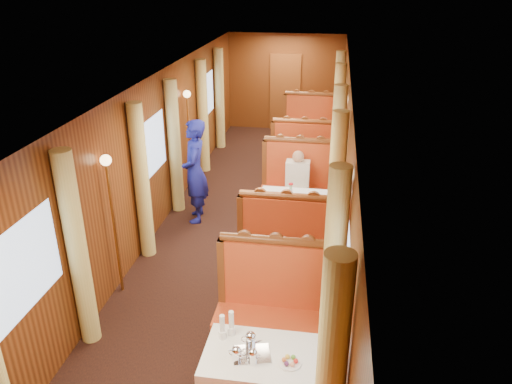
% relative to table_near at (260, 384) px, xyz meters
% --- Properties ---
extents(floor, '(3.00, 12.00, 0.01)m').
position_rel_table_near_xyz_m(floor, '(-0.75, 3.50, -0.38)').
color(floor, black).
rests_on(floor, ground).
extents(ceiling, '(3.00, 12.00, 0.01)m').
position_rel_table_near_xyz_m(ceiling, '(-0.75, 3.50, 2.12)').
color(ceiling, silver).
rests_on(ceiling, wall_left).
extents(wall_far, '(3.00, 0.01, 2.50)m').
position_rel_table_near_xyz_m(wall_far, '(-0.75, 9.50, 0.88)').
color(wall_far, brown).
rests_on(wall_far, floor).
extents(wall_left, '(0.01, 12.00, 2.50)m').
position_rel_table_near_xyz_m(wall_left, '(-2.25, 3.50, 0.88)').
color(wall_left, brown).
rests_on(wall_left, floor).
extents(wall_right, '(0.01, 12.00, 2.50)m').
position_rel_table_near_xyz_m(wall_right, '(0.75, 3.50, 0.88)').
color(wall_right, brown).
rests_on(wall_right, floor).
extents(doorway_far, '(0.80, 0.04, 2.00)m').
position_rel_table_near_xyz_m(doorway_far, '(-0.75, 9.47, 0.62)').
color(doorway_far, brown).
rests_on(doorway_far, floor).
extents(table_near, '(1.05, 0.72, 0.75)m').
position_rel_table_near_xyz_m(table_near, '(0.00, 0.00, 0.00)').
color(table_near, white).
rests_on(table_near, floor).
extents(banquette_near_aft, '(1.30, 0.55, 1.34)m').
position_rel_table_near_xyz_m(banquette_near_aft, '(0.00, 1.01, 0.05)').
color(banquette_near_aft, red).
rests_on(banquette_near_aft, floor).
extents(table_mid, '(1.05, 0.72, 0.75)m').
position_rel_table_near_xyz_m(table_mid, '(0.00, 3.50, 0.00)').
color(table_mid, white).
rests_on(table_mid, floor).
extents(banquette_mid_fwd, '(1.30, 0.55, 1.34)m').
position_rel_table_near_xyz_m(banquette_mid_fwd, '(0.00, 2.49, 0.05)').
color(banquette_mid_fwd, red).
rests_on(banquette_mid_fwd, floor).
extents(banquette_mid_aft, '(1.30, 0.55, 1.34)m').
position_rel_table_near_xyz_m(banquette_mid_aft, '(0.00, 4.51, 0.05)').
color(banquette_mid_aft, red).
rests_on(banquette_mid_aft, floor).
extents(table_far, '(1.05, 0.72, 0.75)m').
position_rel_table_near_xyz_m(table_far, '(0.00, 7.00, 0.00)').
color(table_far, white).
rests_on(table_far, floor).
extents(banquette_far_fwd, '(1.30, 0.55, 1.34)m').
position_rel_table_near_xyz_m(banquette_far_fwd, '(0.00, 5.99, 0.05)').
color(banquette_far_fwd, red).
rests_on(banquette_far_fwd, floor).
extents(banquette_far_aft, '(1.30, 0.55, 1.34)m').
position_rel_table_near_xyz_m(banquette_far_aft, '(0.00, 8.01, 0.05)').
color(banquette_far_aft, red).
rests_on(banquette_far_aft, floor).
extents(tea_tray, '(0.39, 0.34, 0.01)m').
position_rel_table_near_xyz_m(tea_tray, '(-0.07, -0.03, 0.38)').
color(tea_tray, silver).
rests_on(tea_tray, table_near).
extents(teapot_left, '(0.17, 0.15, 0.12)m').
position_rel_table_near_xyz_m(teapot_left, '(-0.19, -0.13, 0.44)').
color(teapot_left, silver).
rests_on(teapot_left, tea_tray).
extents(teapot_right, '(0.17, 0.15, 0.12)m').
position_rel_table_near_xyz_m(teapot_right, '(-0.05, -0.12, 0.43)').
color(teapot_right, silver).
rests_on(teapot_right, tea_tray).
extents(teapot_back, '(0.18, 0.14, 0.14)m').
position_rel_table_near_xyz_m(teapot_back, '(-0.10, 0.06, 0.44)').
color(teapot_back, silver).
rests_on(teapot_back, tea_tray).
extents(fruit_plate, '(0.21, 0.21, 0.05)m').
position_rel_table_near_xyz_m(fruit_plate, '(0.28, -0.08, 0.39)').
color(fruit_plate, white).
rests_on(fruit_plate, table_near).
extents(cup_inboard, '(0.08, 0.08, 0.26)m').
position_rel_table_near_xyz_m(cup_inboard, '(-0.39, 0.16, 0.48)').
color(cup_inboard, white).
rests_on(cup_inboard, table_near).
extents(cup_outboard, '(0.08, 0.08, 0.26)m').
position_rel_table_near_xyz_m(cup_outboard, '(-0.31, 0.23, 0.48)').
color(cup_outboard, white).
rests_on(cup_outboard, table_near).
extents(rose_vase_mid, '(0.06, 0.06, 0.36)m').
position_rel_table_near_xyz_m(rose_vase_mid, '(-0.04, 3.46, 0.55)').
color(rose_vase_mid, silver).
rests_on(rose_vase_mid, table_mid).
extents(rose_vase_far, '(0.06, 0.06, 0.36)m').
position_rel_table_near_xyz_m(rose_vase_far, '(-0.01, 7.01, 0.55)').
color(rose_vase_far, silver).
rests_on(rose_vase_far, table_far).
extents(window_left_near, '(0.01, 1.20, 0.90)m').
position_rel_table_near_xyz_m(window_left_near, '(-2.24, 0.00, 1.07)').
color(window_left_near, '#96ADCE').
rests_on(window_left_near, wall_left).
extents(curtain_left_near_b, '(0.22, 0.22, 2.35)m').
position_rel_table_near_xyz_m(curtain_left_near_b, '(-2.13, 0.78, 0.80)').
color(curtain_left_near_b, '#E4D375').
rests_on(curtain_left_near_b, floor).
extents(window_right_near, '(0.01, 1.20, 0.90)m').
position_rel_table_near_xyz_m(window_right_near, '(0.74, 0.00, 1.07)').
color(window_right_near, '#96ADCE').
rests_on(window_right_near, wall_right).
extents(curtain_right_near_b, '(0.22, 0.22, 2.35)m').
position_rel_table_near_xyz_m(curtain_right_near_b, '(0.63, 0.78, 0.80)').
color(curtain_right_near_b, '#E4D375').
rests_on(curtain_right_near_b, floor).
extents(window_left_mid, '(0.01, 1.20, 0.90)m').
position_rel_table_near_xyz_m(window_left_mid, '(-2.24, 3.50, 1.07)').
color(window_left_mid, '#96ADCE').
rests_on(window_left_mid, wall_left).
extents(curtain_left_mid_a, '(0.22, 0.22, 2.35)m').
position_rel_table_near_xyz_m(curtain_left_mid_a, '(-2.13, 2.72, 0.80)').
color(curtain_left_mid_a, '#E4D375').
rests_on(curtain_left_mid_a, floor).
extents(curtain_left_mid_b, '(0.22, 0.22, 2.35)m').
position_rel_table_near_xyz_m(curtain_left_mid_b, '(-2.13, 4.28, 0.80)').
color(curtain_left_mid_b, '#E4D375').
rests_on(curtain_left_mid_b, floor).
extents(window_right_mid, '(0.01, 1.20, 0.90)m').
position_rel_table_near_xyz_m(window_right_mid, '(0.74, 3.50, 1.07)').
color(window_right_mid, '#96ADCE').
rests_on(window_right_mid, wall_right).
extents(curtain_right_mid_a, '(0.22, 0.22, 2.35)m').
position_rel_table_near_xyz_m(curtain_right_mid_a, '(0.63, 2.72, 0.80)').
color(curtain_right_mid_a, '#E4D375').
rests_on(curtain_right_mid_a, floor).
extents(curtain_right_mid_b, '(0.22, 0.22, 2.35)m').
position_rel_table_near_xyz_m(curtain_right_mid_b, '(0.63, 4.28, 0.80)').
color(curtain_right_mid_b, '#E4D375').
rests_on(curtain_right_mid_b, floor).
extents(window_left_far, '(0.01, 1.20, 0.90)m').
position_rel_table_near_xyz_m(window_left_far, '(-2.24, 7.00, 1.07)').
color(window_left_far, '#96ADCE').
rests_on(window_left_far, wall_left).
extents(curtain_left_far_a, '(0.22, 0.22, 2.35)m').
position_rel_table_near_xyz_m(curtain_left_far_a, '(-2.13, 6.22, 0.80)').
color(curtain_left_far_a, '#E4D375').
rests_on(curtain_left_far_a, floor).
extents(curtain_left_far_b, '(0.22, 0.22, 2.35)m').
position_rel_table_near_xyz_m(curtain_left_far_b, '(-2.13, 7.78, 0.80)').
color(curtain_left_far_b, '#E4D375').
rests_on(curtain_left_far_b, floor).
extents(window_right_far, '(0.01, 1.20, 0.90)m').
position_rel_table_near_xyz_m(window_right_far, '(0.74, 7.00, 1.07)').
color(window_right_far, '#96ADCE').
rests_on(window_right_far, wall_right).
extents(curtain_right_far_a, '(0.22, 0.22, 2.35)m').
position_rel_table_near_xyz_m(curtain_right_far_a, '(0.63, 6.22, 0.80)').
color(curtain_right_far_a, '#E4D375').
rests_on(curtain_right_far_a, floor).
extents(curtain_right_far_b, '(0.22, 0.22, 2.35)m').
position_rel_table_near_xyz_m(curtain_right_far_b, '(0.63, 7.78, 0.80)').
color(curtain_right_far_b, '#E4D375').
rests_on(curtain_right_far_b, floor).
extents(sconce_left_fore, '(0.14, 0.14, 1.95)m').
position_rel_table_near_xyz_m(sconce_left_fore, '(-2.15, 1.75, 1.01)').
color(sconce_left_fore, '#BF8C3F').
rests_on(sconce_left_fore, floor).
extents(sconce_right_fore, '(0.14, 0.14, 1.95)m').
position_rel_table_near_xyz_m(sconce_right_fore, '(0.65, 1.75, 1.01)').
color(sconce_right_fore, '#BF8C3F').
rests_on(sconce_right_fore, floor).
extents(sconce_left_aft, '(0.14, 0.14, 1.95)m').
position_rel_table_near_xyz_m(sconce_left_aft, '(-2.15, 5.25, 1.01)').
color(sconce_left_aft, '#BF8C3F').
rests_on(sconce_left_aft, floor).
extents(sconce_right_aft, '(0.14, 0.14, 1.95)m').
position_rel_table_near_xyz_m(sconce_right_aft, '(0.65, 5.25, 1.01)').
color(sconce_right_aft, '#BF8C3F').
rests_on(sconce_right_aft, floor).
extents(steward, '(0.55, 0.72, 1.78)m').
position_rel_table_near_xyz_m(steward, '(-1.69, 3.95, 0.51)').
color(steward, navy).
rests_on(steward, floor).
extents(passenger, '(0.40, 0.44, 0.76)m').
position_rel_table_near_xyz_m(passenger, '(-0.00, 4.30, 0.37)').
color(passenger, beige).
rests_on(passenger, banquette_mid_aft).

